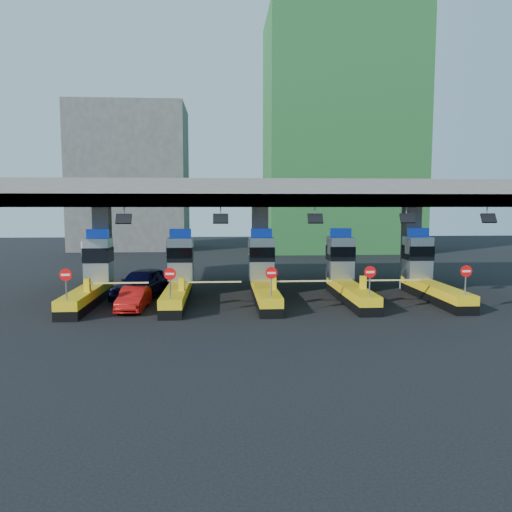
{
  "coord_description": "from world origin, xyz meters",
  "views": [
    {
      "loc": [
        -2.4,
        -29.07,
        5.61
      ],
      "look_at": [
        -0.45,
        0.0,
        2.63
      ],
      "focal_mm": 35.0,
      "sensor_mm": 36.0,
      "label": 1
    }
  ],
  "objects": [
    {
      "name": "toll_lane_center",
      "position": [
        0.0,
        0.28,
        1.4
      ],
      "size": [
        4.43,
        8.0,
        4.16
      ],
      "color": "black",
      "rests_on": "ground"
    },
    {
      "name": "toll_lane_left",
      "position": [
        -5.0,
        0.28,
        1.4
      ],
      "size": [
        4.43,
        8.0,
        4.16
      ],
      "color": "black",
      "rests_on": "ground"
    },
    {
      "name": "bg_building_scaffold",
      "position": [
        12.0,
        32.0,
        14.0
      ],
      "size": [
        18.0,
        12.0,
        28.0
      ],
      "primitive_type": "cube",
      "color": "#1E5926",
      "rests_on": "ground"
    },
    {
      "name": "toll_canopy",
      "position": [
        0.0,
        2.87,
        6.13
      ],
      "size": [
        28.0,
        12.09,
        7.0
      ],
      "color": "slate",
      "rests_on": "ground"
    },
    {
      "name": "toll_lane_right",
      "position": [
        5.0,
        0.28,
        1.4
      ],
      "size": [
        4.43,
        8.0,
        4.16
      ],
      "color": "black",
      "rests_on": "ground"
    },
    {
      "name": "red_car",
      "position": [
        -7.19,
        -2.35,
        0.61
      ],
      "size": [
        1.44,
        3.77,
        1.23
      ],
      "primitive_type": "imported",
      "rotation": [
        0.0,
        0.0,
        -0.04
      ],
      "color": "#AF100D",
      "rests_on": "ground"
    },
    {
      "name": "toll_lane_far_left",
      "position": [
        -10.0,
        0.28,
        1.4
      ],
      "size": [
        4.43,
        8.0,
        4.16
      ],
      "color": "black",
      "rests_on": "ground"
    },
    {
      "name": "bg_building_concrete",
      "position": [
        -14.0,
        36.0,
        9.0
      ],
      "size": [
        14.0,
        10.0,
        18.0
      ],
      "primitive_type": "cube",
      "color": "#4C4C49",
      "rests_on": "ground"
    },
    {
      "name": "van",
      "position": [
        -7.22,
        1.01,
        0.91
      ],
      "size": [
        3.64,
        5.75,
        1.82
      ],
      "primitive_type": "imported",
      "rotation": [
        0.0,
        0.0,
        -0.3
      ],
      "color": "black",
      "rests_on": "ground"
    },
    {
      "name": "toll_lane_far_right",
      "position": [
        10.0,
        0.28,
        1.4
      ],
      "size": [
        4.43,
        8.0,
        4.16
      ],
      "color": "black",
      "rests_on": "ground"
    },
    {
      "name": "ground",
      "position": [
        0.0,
        0.0,
        0.0
      ],
      "size": [
        120.0,
        120.0,
        0.0
      ],
      "primitive_type": "plane",
      "color": "black",
      "rests_on": "ground"
    }
  ]
}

